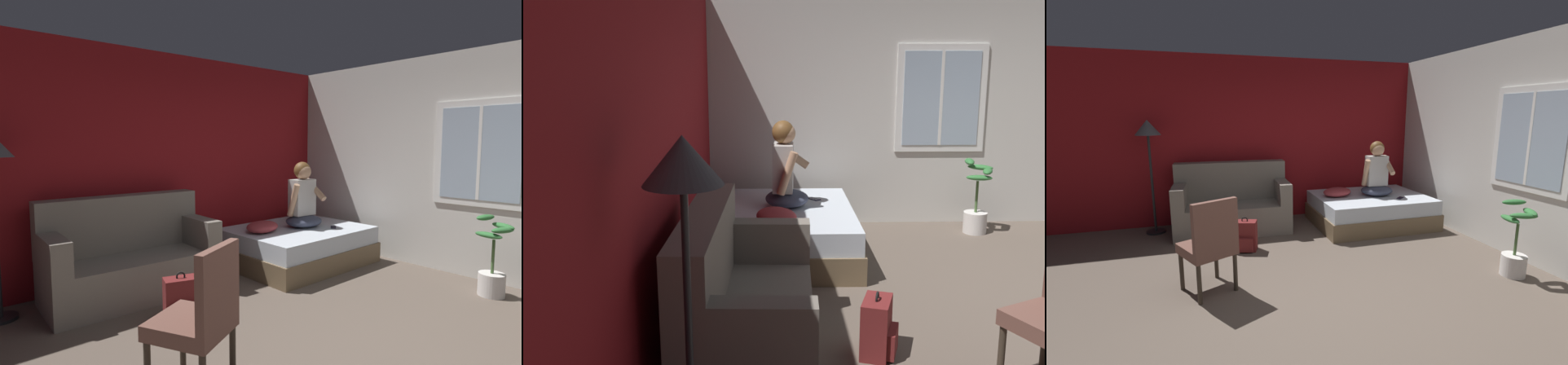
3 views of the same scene
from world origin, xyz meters
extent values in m
plane|color=brown|center=(0.00, 0.00, 0.00)|extent=(40.00, 40.00, 0.00)
cube|color=maroon|center=(0.00, 3.17, 1.35)|extent=(10.23, 0.16, 2.70)
cube|color=white|center=(2.60, 0.40, 1.49)|extent=(0.02, 1.04, 1.24)
cube|color=#9EB2C6|center=(2.59, 0.40, 1.49)|extent=(0.01, 0.88, 1.08)
cube|color=white|center=(2.59, 0.40, 1.49)|extent=(0.01, 0.04, 1.08)
cube|color=brown|center=(1.49, 2.23, 0.13)|extent=(1.81, 1.39, 0.26)
cube|color=silver|center=(1.49, 2.23, 0.37)|extent=(1.75, 1.35, 0.22)
cube|color=slate|center=(-0.68, 2.51, 0.22)|extent=(1.73, 0.86, 0.44)
cube|color=slate|center=(-0.67, 2.81, 0.74)|extent=(1.71, 0.30, 0.60)
cube|color=slate|center=(-1.44, 2.54, 0.60)|extent=(0.21, 0.81, 0.32)
cube|color=slate|center=(0.08, 2.48, 0.60)|extent=(0.21, 0.81, 0.32)
cylinder|color=#382D23|center=(-1.01, 0.95, 0.20)|extent=(0.04, 0.04, 0.40)
cylinder|color=#382D23|center=(-1.36, 0.78, 0.20)|extent=(0.04, 0.04, 0.40)
cylinder|color=#382D23|center=(-0.83, 0.60, 0.20)|extent=(0.04, 0.04, 0.40)
cylinder|color=#382D23|center=(-1.18, 0.43, 0.20)|extent=(0.04, 0.04, 0.40)
cube|color=brown|center=(-1.09, 0.69, 0.45)|extent=(0.62, 0.62, 0.10)
cube|color=brown|center=(-1.00, 0.51, 0.74)|extent=(0.44, 0.26, 0.48)
ellipsoid|color=#383D51|center=(1.59, 2.21, 0.56)|extent=(0.55, 0.47, 0.16)
cube|color=#B2ADA8|center=(1.60, 2.25, 0.88)|extent=(0.34, 0.22, 0.48)
cylinder|color=tan|center=(1.39, 2.21, 0.86)|extent=(0.09, 0.22, 0.44)
cylinder|color=tan|center=(1.76, 2.16, 0.98)|extent=(0.10, 0.38, 0.29)
sphere|color=tan|center=(1.60, 2.23, 1.23)|extent=(0.21, 0.21, 0.21)
ellipsoid|color=brown|center=(1.60, 2.25, 1.24)|extent=(0.24, 0.23, 0.23)
cube|color=maroon|center=(-0.61, 1.67, 0.20)|extent=(0.34, 0.26, 0.40)
cube|color=maroon|center=(-0.64, 1.56, 0.11)|extent=(0.24, 0.12, 0.18)
torus|color=black|center=(-0.61, 1.67, 0.42)|extent=(0.09, 0.04, 0.09)
ellipsoid|color=#993338|center=(0.95, 2.33, 0.55)|extent=(0.56, 0.47, 0.14)
cube|color=black|center=(1.85, 1.91, 0.48)|extent=(0.15, 0.14, 0.01)
cylinder|color=black|center=(-1.83, 2.76, 0.01)|extent=(0.28, 0.28, 0.03)
cylinder|color=black|center=(-1.83, 2.76, 0.76)|extent=(0.04, 0.04, 1.45)
cone|color=#4C4C51|center=(-1.83, 2.76, 1.59)|extent=(0.36, 0.36, 0.22)
cylinder|color=silver|center=(2.17, 0.06, 0.12)|extent=(0.26, 0.26, 0.24)
cylinder|color=#426033|center=(2.17, 0.06, 0.42)|extent=(0.03, 0.03, 0.36)
ellipsoid|color=#2D6B33|center=(2.07, 0.08, 0.66)|extent=(0.15, 0.29, 0.06)
ellipsoid|color=#2D6B33|center=(2.26, 0.01, 0.74)|extent=(0.22, 0.29, 0.06)
ellipsoid|color=#2D6B33|center=(2.19, 0.16, 0.82)|extent=(0.29, 0.15, 0.06)
ellipsoid|color=#2D6B33|center=(2.13, -0.03, 0.72)|extent=(0.30, 0.21, 0.06)
camera|label=1|loc=(-2.40, -1.47, 1.60)|focal=28.00mm
camera|label=2|loc=(-4.43, 2.39, 2.07)|focal=42.00mm
camera|label=3|loc=(-1.08, -2.76, 1.77)|focal=24.00mm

